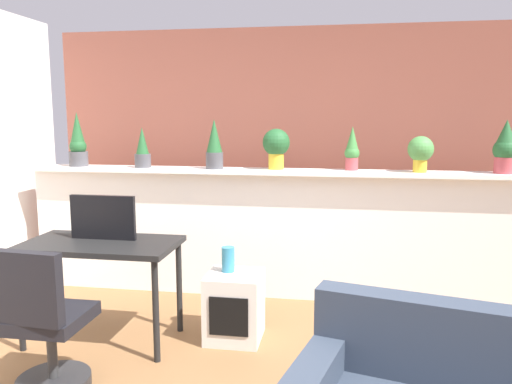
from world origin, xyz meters
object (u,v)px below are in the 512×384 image
Objects in this scene: potted_plant_0 at (78,143)px; potted_plant_1 at (142,150)px; potted_plant_2 at (214,145)px; potted_plant_6 at (506,147)px; vase_on_shelf at (228,259)px; side_cube_shelf at (234,306)px; tv_monitor at (103,217)px; desk at (101,253)px; potted_plant_5 at (421,151)px; potted_plant_4 at (352,149)px; office_chair at (44,331)px; potted_plant_3 at (276,145)px.

potted_plant_0 reaches higher than potted_plant_1.
potted_plant_0 reaches higher than potted_plant_2.
vase_on_shelf is (-2.14, -0.87, -0.80)m from potted_plant_6.
potted_plant_6 is (2.44, 0.03, 0.00)m from potted_plant_2.
potted_plant_6 is (3.12, 0.03, 0.05)m from potted_plant_1.
potted_plant_6 reaches higher than potted_plant_1.
side_cube_shelf is at bearing -156.11° from potted_plant_6.
desk is at bearing -81.09° from tv_monitor.
vase_on_shelf is (0.31, -0.84, -0.80)m from potted_plant_2.
potted_plant_1 is 1.97× the size of vase_on_shelf.
vase_on_shelf is (-1.46, -0.84, -0.76)m from potted_plant_5.
potted_plant_4 is at bearing 48.68° from side_cube_shelf.
tv_monitor is at bearing 90.30° from office_chair.
vase_on_shelf is (-0.90, -0.91, -0.77)m from potted_plant_4.
potted_plant_4 reaches higher than potted_plant_3.
potted_plant_2 is (1.32, -0.01, -0.00)m from potted_plant_0.
potted_plant_1 reaches higher than vase_on_shelf.
tv_monitor is at bearing -149.36° from potted_plant_4.
side_cube_shelf is at bearing 11.09° from desk.
office_chair is (-0.59, -1.81, -1.00)m from potted_plant_2.
potted_plant_3 is 1.92× the size of vase_on_shelf.
potted_plant_2 is 1.77m from potted_plant_5.
potted_plant_1 is 1.75m from side_cube_shelf.
potted_plant_0 reaches higher than side_cube_shelf.
potted_plant_1 is 3.12m from potted_plant_6.
potted_plant_1 is 0.74× the size of side_cube_shelf.
potted_plant_5 is 3.13m from office_chair.
potted_plant_6 is at bearing -0.44° from potted_plant_3.
desk is at bearing 89.35° from office_chair.
side_cube_shelf is (-0.85, -0.96, -1.11)m from potted_plant_4.
potted_plant_6 reaches higher than tv_monitor.
tv_monitor is at bearing -54.32° from potted_plant_0.
potted_plant_6 is at bearing 0.28° from potted_plant_0.
potted_plant_4 is 1.23m from potted_plant_6.
office_chair is (0.09, -1.81, -0.95)m from potted_plant_1.
potted_plant_2 is at bearing 61.57° from desk.
potted_plant_4 is 1.49m from vase_on_shelf.
potted_plant_5 is at bearing -177.78° from potted_plant_6.
vase_on_shelf is (0.98, -0.84, -0.75)m from potted_plant_1.
office_chair is 4.86× the size of vase_on_shelf.
potted_plant_1 is 0.33× the size of desk.
office_chair is at bearing -87.26° from potted_plant_1.
potted_plant_4 is 0.35× the size of desk.
potted_plant_1 is at bearing -179.40° from potted_plant_6.
potted_plant_5 is 2.61m from tv_monitor.
potted_plant_4 is (2.53, 0.06, -0.03)m from potted_plant_0.
potted_plant_2 is 1.42m from desk.
potted_plant_6 is at bearing 23.89° from side_cube_shelf.
potted_plant_4 reaches higher than tv_monitor.
tv_monitor is at bearing -120.86° from potted_plant_2.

